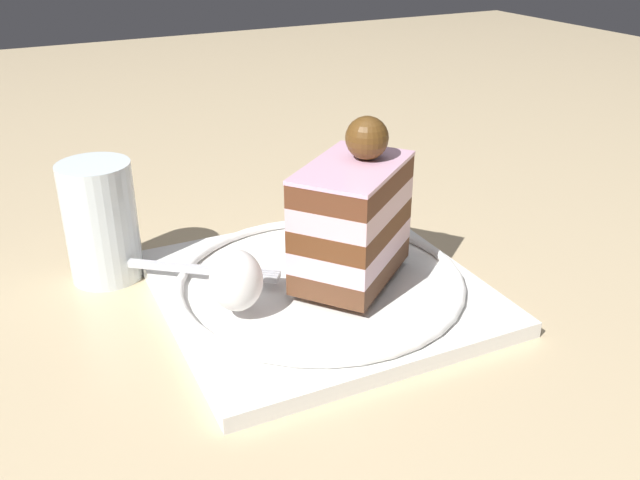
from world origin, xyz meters
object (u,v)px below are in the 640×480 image
cake_slice (356,219)px  whipped_cream_dollop (236,280)px  dessert_plate (320,287)px  fork (208,270)px  drink_glass_near (102,227)px

cake_slice → whipped_cream_dollop: size_ratio=2.69×
cake_slice → dessert_plate: bearing=-27.4°
dessert_plate → whipped_cream_dollop: whipped_cream_dollop is taller
dessert_plate → fork: size_ratio=2.37×
drink_glass_near → dessert_plate: bearing=141.2°
cake_slice → fork: (0.10, -0.05, -0.04)m
whipped_cream_dollop → drink_glass_near: (0.06, -0.12, 0.00)m
cake_slice → fork: size_ratio=1.19×
whipped_cream_dollop → fork: bearing=-88.0°
fork → drink_glass_near: size_ratio=1.04×
cake_slice → fork: bearing=-29.5°
cake_slice → whipped_cream_dollop: (0.09, 0.00, -0.02)m
whipped_cream_dollop → drink_glass_near: bearing=-62.5°
drink_glass_near → cake_slice: bearing=142.6°
whipped_cream_dollop → fork: size_ratio=0.44×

